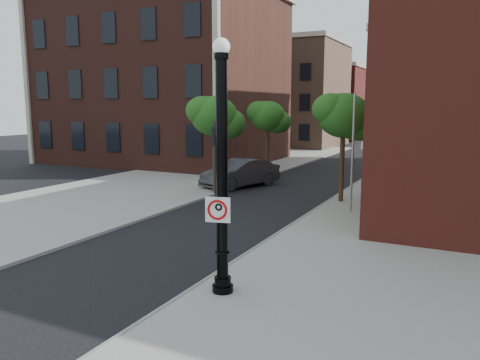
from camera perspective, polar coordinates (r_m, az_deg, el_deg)
The scene contains 16 objects.
ground at distance 14.29m, azimuth -11.83°, elevation -11.14°, with size 120.00×120.00×0.00m, color black.
sidewalk_right at distance 21.15m, azimuth 19.28°, elevation -4.64°, with size 8.00×60.00×0.12m, color gray.
sidewalk_left at distance 33.71m, azimuth -4.90°, elevation 0.82°, with size 10.00×50.00×0.12m, color gray.
curb_edge at distance 21.96m, azimuth 9.00°, elevation -3.72°, with size 0.10×60.00×0.14m, color gray.
victorian_building at distance 42.39m, azimuth -9.06°, elevation 14.20°, with size 18.60×14.60×17.95m.
bg_building_tan_a at distance 58.17m, azimuth 6.07°, elevation 10.14°, with size 12.00×12.00×12.00m, color brown.
bg_building_red at distance 71.43m, azimuth 10.05°, elevation 9.05°, with size 12.00×12.00×10.00m, color maroon.
lamppost at distance 11.69m, azimuth -2.20°, elevation -0.26°, with size 0.55×0.55×6.49m.
no_parking_sign at distance 11.70m, azimuth -2.72°, elevation -3.62°, with size 0.64×0.19×0.65m.
parked_car at distance 28.24m, azimuth 0.06°, elevation 0.85°, with size 1.79×5.14×1.69m, color #313136.
traffic_signal_left at distance 21.51m, azimuth -3.02°, elevation 3.55°, with size 0.29×0.35×4.19m.
traffic_signal_right at distance 21.09m, azimuth 16.44°, elevation 5.24°, with size 0.35×0.44×5.36m.
utility_pole at distance 21.53m, azimuth 13.56°, elevation 3.03°, with size 0.11×0.11×5.43m, color #999999.
street_tree_a at distance 25.50m, azimuth -3.03°, elevation 7.65°, with size 3.00×2.71×5.40m.
street_tree_b at distance 32.47m, azimuth 3.48°, elevation 7.68°, with size 2.89×2.61×5.20m.
street_tree_c at distance 23.74m, azimuth 12.62°, elevation 7.54°, with size 3.05×2.76×5.50m.
Camera 1 is at (8.43, -10.45, 4.90)m, focal length 35.00 mm.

